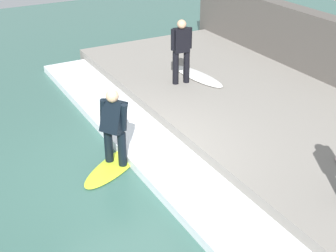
# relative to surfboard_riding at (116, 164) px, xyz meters

# --- Properties ---
(ground_plane) EXTENTS (28.00, 28.00, 0.00)m
(ground_plane) POSITION_rel_surfboard_riding_xyz_m (0.21, -0.24, -0.03)
(ground_plane) COLOR #386056
(concrete_ledge) EXTENTS (4.40, 12.13, 0.38)m
(concrete_ledge) POSITION_rel_surfboard_riding_xyz_m (3.58, -0.24, 0.16)
(concrete_ledge) COLOR gray
(concrete_ledge) RESTS_ON ground_plane
(wave_foam_crest) EXTENTS (1.19, 11.53, 0.18)m
(wave_foam_crest) POSITION_rel_surfboard_riding_xyz_m (0.79, -0.24, 0.06)
(wave_foam_crest) COLOR silver
(wave_foam_crest) RESTS_ON ground_plane
(surfboard_riding) EXTENTS (1.87, 1.48, 0.06)m
(surfboard_riding) POSITION_rel_surfboard_riding_xyz_m (0.00, 0.00, 0.00)
(surfboard_riding) COLOR #BFE02D
(surfboard_riding) RESTS_ON ground_plane
(surfer_riding) EXTENTS (0.56, 0.57, 1.49)m
(surfer_riding) POSITION_rel_surfboard_riding_xyz_m (-0.00, 0.00, 0.86)
(surfer_riding) COLOR black
(surfer_riding) RESTS_ON surfboard_riding
(surfer_waiting_far) EXTENTS (0.52, 0.27, 1.57)m
(surfer_waiting_far) POSITION_rel_surfboard_riding_xyz_m (2.69, 2.14, 1.24)
(surfer_waiting_far) COLOR black
(surfer_waiting_far) RESTS_ON concrete_ledge
(surfboard_waiting_far) EXTENTS (0.70, 1.86, 0.06)m
(surfboard_waiting_far) POSITION_rel_surfboard_riding_xyz_m (3.25, 2.25, 0.38)
(surfboard_waiting_far) COLOR white
(surfboard_waiting_far) RESTS_ON concrete_ledge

